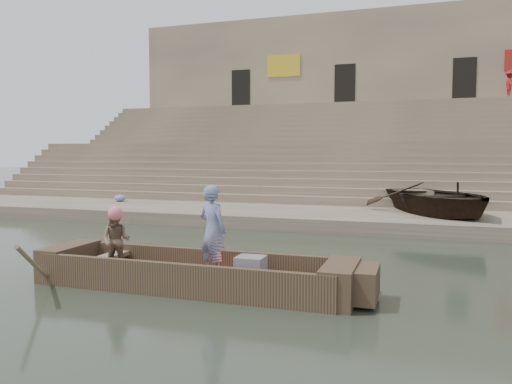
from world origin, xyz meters
The scene contains 14 objects.
ground centered at (0.00, 0.00, 0.00)m, with size 120.00×120.00×0.00m, color #273125.
lower_landing centered at (0.00, 8.00, 0.20)m, with size 32.00×4.00×0.40m, color gray.
mid_landing centered at (0.00, 15.50, 1.40)m, with size 32.00×3.00×2.80m, color gray.
upper_landing centered at (0.00, 22.50, 2.60)m, with size 32.00×3.00×5.20m, color gray.
ghat_steps centered at (0.00, 17.19, 1.80)m, with size 32.00×11.00×5.20m.
building_wall centered at (0.00, 26.50, 5.60)m, with size 32.00×5.07×11.20m.
main_rowboat centered at (-1.00, -0.41, 0.11)m, with size 5.00×1.30×0.22m, color brown.
rowboat_trim centered at (-0.79, -0.41, 0.31)m, with size 6.04×2.63×1.76m.
standing_man centered at (-0.66, -0.32, 1.00)m, with size 0.57×0.37×1.57m, color navy.
rowing_man centered at (-2.44, -0.53, 0.77)m, with size 0.53×0.41×1.09m, color #297B59.
television centered at (0.05, -0.41, 0.42)m, with size 0.46×0.42×0.40m.
beached_rowboat centered at (3.25, 8.55, 0.91)m, with size 3.52×4.94×1.02m, color #2D2116.
pedestrian centered at (7.26, 22.64, 6.03)m, with size 1.07×0.62×1.66m, color maroon.
cloth_bundles centered at (0.82, 8.43, 0.53)m, with size 16.07×1.60×0.26m.
Camera 1 is at (2.70, -8.10, 2.33)m, focal length 35.01 mm.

